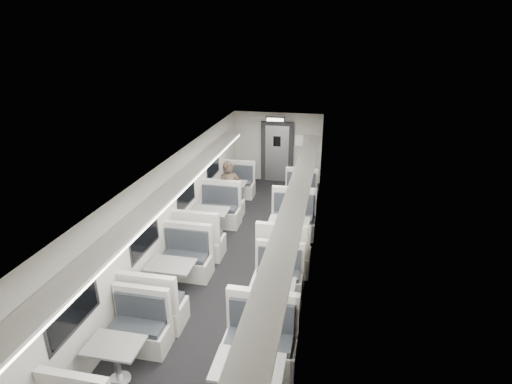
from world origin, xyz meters
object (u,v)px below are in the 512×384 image
at_px(booth_left_a, 232,194).
at_px(booth_left_c, 172,280).
at_px(booth_left_b, 210,224).
at_px(booth_right_b, 288,236).
at_px(passenger, 230,192).
at_px(booth_right_a, 298,201).
at_px(booth_left_d, 117,362).
at_px(exit_sign, 275,119).
at_px(vestibule_door, 277,153).
at_px(booth_right_c, 273,299).

relative_size(booth_left_a, booth_left_c, 0.98).
height_order(booth_left_b, booth_right_b, booth_right_b).
bearing_deg(passenger, booth_left_b, -122.79).
distance_m(booth_left_c, booth_right_a, 4.91).
relative_size(booth_left_d, exit_sign, 3.16).
xyz_separation_m(booth_left_d, passenger, (0.20, 5.72, 0.49)).
distance_m(booth_left_d, exit_sign, 8.84).
xyz_separation_m(booth_left_a, vestibule_door, (1.00, 2.37, 0.67)).
bearing_deg(booth_right_a, booth_right_c, -90.00).
height_order(booth_right_a, exit_sign, exit_sign).
xyz_separation_m(booth_left_a, booth_left_b, (0.00, -2.15, 0.03)).
bearing_deg(booth_left_b, booth_right_c, -52.42).
bearing_deg(vestibule_door, booth_left_c, -98.16).
bearing_deg(booth_right_b, vestibule_door, 101.84).
bearing_deg(booth_left_d, booth_right_c, 44.19).
height_order(booth_left_b, vestibule_door, vestibule_door).
height_order(vestibule_door, exit_sign, exit_sign).
bearing_deg(vestibule_door, booth_left_a, -112.91).
height_order(booth_left_a, vestibule_door, vestibule_door).
height_order(booth_right_a, booth_right_b, booth_right_b).
height_order(booth_left_d, booth_right_a, booth_right_a).
distance_m(booth_left_b, passenger, 1.27).
bearing_deg(vestibule_door, booth_right_a, -68.10).
bearing_deg(vestibule_door, passenger, -103.45).
xyz_separation_m(booth_right_a, exit_sign, (-1.00, 2.00, 1.93)).
xyz_separation_m(booth_left_a, booth_left_d, (0.00, -6.69, -0.02)).
distance_m(booth_left_a, booth_left_c, 4.61).
relative_size(booth_left_c, exit_sign, 3.45).
bearing_deg(exit_sign, booth_right_c, -81.42).
relative_size(booth_left_a, vestibule_door, 1.00).
bearing_deg(booth_left_d, booth_left_b, 90.00).
distance_m(booth_right_a, exit_sign, 2.95).
relative_size(booth_left_b, exit_sign, 3.63).
xyz_separation_m(booth_right_c, vestibule_door, (-1.00, 7.11, 0.69)).
xyz_separation_m(booth_right_b, booth_right_c, (0.00, -2.35, -0.06)).
distance_m(booth_left_c, vestibule_door, 7.08).
bearing_deg(booth_left_c, exit_sign, 81.24).
relative_size(booth_left_c, booth_right_b, 0.93).
relative_size(booth_left_c, booth_right_c, 1.10).
bearing_deg(booth_right_c, booth_left_d, -135.81).
height_order(booth_left_c, booth_left_d, booth_left_c).
xyz_separation_m(booth_right_a, passenger, (-1.80, -0.85, 0.49)).
bearing_deg(booth_left_d, booth_left_c, 90.00).
bearing_deg(booth_left_b, booth_left_c, -90.00).
height_order(booth_left_a, booth_left_b, booth_left_b).
height_order(booth_right_c, passenger, passenger).
bearing_deg(booth_left_d, vestibule_door, 83.70).
relative_size(booth_left_b, booth_right_a, 1.14).
distance_m(booth_left_c, booth_right_b, 2.98).
relative_size(booth_left_a, booth_right_c, 1.07).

